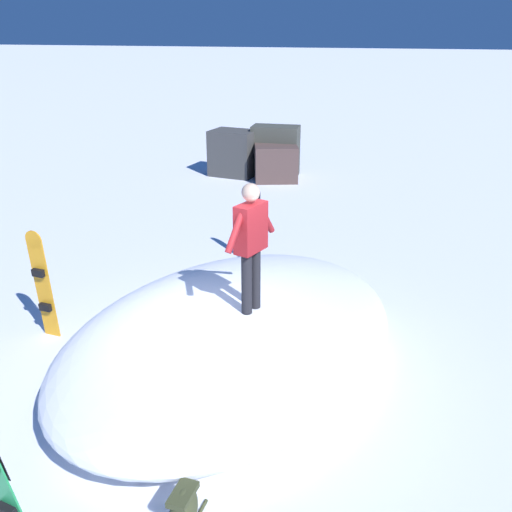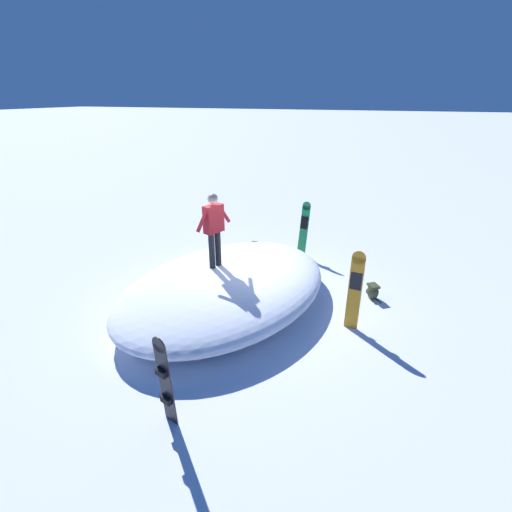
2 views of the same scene
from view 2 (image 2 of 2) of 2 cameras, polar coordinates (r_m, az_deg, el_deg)
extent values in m
plane|color=white|center=(9.50, -1.02, -6.25)|extent=(240.00, 240.00, 0.00)
ellipsoid|color=white|center=(9.07, -4.50, -4.57)|extent=(6.67, 5.31, 0.91)
cylinder|color=black|center=(8.93, -5.71, 1.18)|extent=(0.14, 0.14, 0.85)
cylinder|color=black|center=(8.81, -6.63, 0.81)|extent=(0.14, 0.14, 0.85)
cube|color=maroon|center=(8.62, -6.37, 5.57)|extent=(0.52, 0.36, 0.63)
sphere|color=beige|center=(8.49, -6.51, 8.54)|extent=(0.23, 0.23, 0.23)
cylinder|color=maroon|center=(8.82, -4.87, 6.42)|extent=(0.41, 0.21, 0.52)
cylinder|color=maroon|center=(8.39, -7.98, 5.40)|extent=(0.41, 0.21, 0.52)
cube|color=orange|center=(8.26, 14.50, -5.50)|extent=(0.14, 0.29, 1.61)
cylinder|color=orange|center=(7.96, 15.15, -0.24)|extent=(0.06, 0.29, 0.28)
cube|color=black|center=(8.14, 14.72, -3.67)|extent=(0.06, 0.24, 0.39)
cube|color=black|center=(8.19, 14.80, -3.53)|extent=(0.09, 0.20, 0.11)
cube|color=black|center=(8.42, 14.35, -7.15)|extent=(0.09, 0.20, 0.11)
cube|color=#1E8C47|center=(11.75, 7.12, 3.63)|extent=(0.33, 0.31, 1.56)
cylinder|color=#1E8C47|center=(11.64, 7.59, 7.43)|extent=(0.11, 0.27, 0.26)
cube|color=black|center=(11.67, 7.22, 4.94)|extent=(0.11, 0.23, 0.37)
cube|color=black|center=(11.74, 7.38, 5.04)|extent=(0.12, 0.20, 0.12)
cube|color=black|center=(11.84, 7.05, 2.35)|extent=(0.12, 0.20, 0.12)
cube|color=black|center=(6.03, -13.34, -18.28)|extent=(0.17, 0.28, 1.46)
cylinder|color=black|center=(5.57, -14.34, -12.81)|extent=(0.11, 0.27, 0.27)
cube|color=#B2B2B7|center=(5.86, -13.67, -16.40)|extent=(0.09, 0.22, 0.35)
cube|color=black|center=(5.84, -14.03, -16.61)|extent=(0.13, 0.20, 0.11)
cube|color=black|center=(6.20, -13.33, -20.24)|extent=(0.13, 0.20, 0.11)
ellipsoid|color=#383D23|center=(11.74, -0.39, 0.94)|extent=(0.43, 0.25, 0.46)
ellipsoid|color=#4B5131|center=(11.92, -0.03, 0.94)|extent=(0.12, 0.18, 0.22)
cube|color=#383D23|center=(11.66, -0.40, 1.81)|extent=(0.36, 0.21, 0.06)
cylinder|color=#383D23|center=(11.65, -1.14, -0.38)|extent=(0.29, 0.05, 0.04)
cylinder|color=#383D23|center=(11.60, -0.57, -0.48)|extent=(0.29, 0.05, 0.04)
ellipsoid|color=#383D23|center=(9.81, 17.07, -5.10)|extent=(0.42, 0.40, 0.37)
ellipsoid|color=#4B5131|center=(9.95, 16.60, -5.01)|extent=(0.19, 0.21, 0.18)
cube|color=#383D23|center=(9.74, 17.18, -4.29)|extent=(0.35, 0.34, 0.06)
cylinder|color=#383D23|center=(9.73, 17.13, -6.54)|extent=(0.21, 0.16, 0.04)
cylinder|color=#383D23|center=(9.80, 17.85, -6.40)|extent=(0.21, 0.16, 0.04)
camera|label=1|loc=(15.01, -1.55, 22.37)|focal=40.14mm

